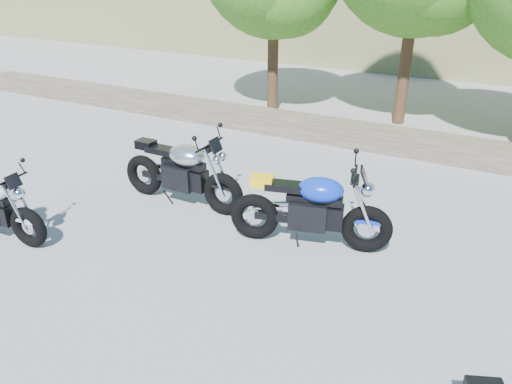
% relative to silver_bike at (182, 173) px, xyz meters
% --- Properties ---
extents(ground, '(90.00, 90.00, 0.00)m').
position_rel_silver_bike_xyz_m(ground, '(1.40, -1.44, -0.57)').
color(ground, gray).
rests_on(ground, ground).
extents(stone_wall, '(22.00, 0.55, 0.50)m').
position_rel_silver_bike_xyz_m(stone_wall, '(1.40, 4.06, -0.32)').
color(stone_wall, '#4E4034').
rests_on(stone_wall, ground).
extents(silver_bike, '(2.33, 0.74, 1.17)m').
position_rel_silver_bike_xyz_m(silver_bike, '(0.00, 0.00, 0.00)').
color(silver_bike, black).
rests_on(silver_bike, ground).
extents(blue_bike, '(2.30, 0.87, 1.17)m').
position_rel_silver_bike_xyz_m(blue_bike, '(2.38, -0.26, -0.00)').
color(blue_bike, black).
rests_on(blue_bike, ground).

